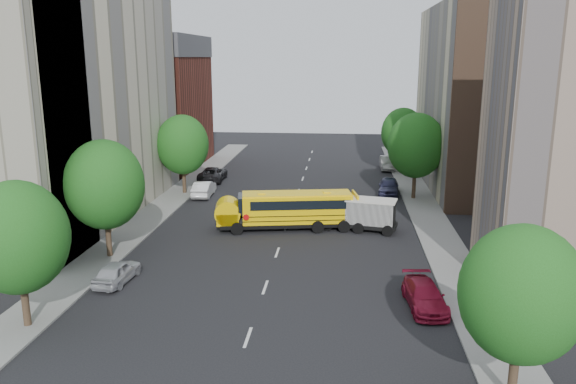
# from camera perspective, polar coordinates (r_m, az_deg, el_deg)

# --- Properties ---
(ground) EXTENTS (120.00, 120.00, 0.00)m
(ground) POSITION_cam_1_polar(r_m,az_deg,el_deg) (40.39, -0.77, -5.21)
(ground) COLOR black
(ground) RESTS_ON ground
(sidewalk_left) EXTENTS (3.00, 80.00, 0.12)m
(sidewalk_left) POSITION_cam_1_polar(r_m,az_deg,el_deg) (47.60, -13.99, -2.63)
(sidewalk_left) COLOR slate
(sidewalk_left) RESTS_ON ground
(sidewalk_right) EXTENTS (3.00, 80.00, 0.12)m
(sidewalk_right) POSITION_cam_1_polar(r_m,az_deg,el_deg) (45.48, 14.54, -3.42)
(sidewalk_right) COLOR slate
(sidewalk_right) RESTS_ON ground
(lane_markings) EXTENTS (0.15, 64.00, 0.01)m
(lane_markings) POSITION_cam_1_polar(r_m,az_deg,el_deg) (49.91, 0.51, -1.53)
(lane_markings) COLOR silver
(lane_markings) RESTS_ON ground
(building_left_cream) EXTENTS (10.00, 26.00, 20.00)m
(building_left_cream) POSITION_cam_1_polar(r_m,az_deg,el_deg) (49.42, -21.48, 9.16)
(building_left_cream) COLOR beige
(building_left_cream) RESTS_ON ground
(building_left_redbrick) EXTENTS (10.00, 15.00, 13.00)m
(building_left_redbrick) POSITION_cam_1_polar(r_m,az_deg,el_deg) (69.97, -13.10, 7.87)
(building_left_redbrick) COLOR maroon
(building_left_redbrick) RESTS_ON ground
(building_right_far) EXTENTS (10.00, 22.00, 18.00)m
(building_right_far) POSITION_cam_1_polar(r_m,az_deg,el_deg) (59.74, 19.13, 8.98)
(building_right_far) COLOR beige
(building_right_far) RESTS_ON ground
(building_right_sidewall) EXTENTS (10.10, 0.30, 18.00)m
(building_right_sidewall) POSITION_cam_1_polar(r_m,az_deg,el_deg) (49.13, 22.04, 7.91)
(building_right_sidewall) COLOR brown
(building_right_sidewall) RESTS_ON ground
(street_tree_0) EXTENTS (4.80, 4.80, 7.41)m
(street_tree_0) POSITION_cam_1_polar(r_m,az_deg,el_deg) (29.66, -25.77, -4.19)
(street_tree_0) COLOR #38281C
(street_tree_0) RESTS_ON ground
(street_tree_1) EXTENTS (5.12, 5.12, 7.90)m
(street_tree_1) POSITION_cam_1_polar(r_m,az_deg,el_deg) (38.14, -18.15, 0.70)
(street_tree_1) COLOR #38281C
(street_tree_1) RESTS_ON ground
(street_tree_2) EXTENTS (4.99, 4.99, 7.71)m
(street_tree_2) POSITION_cam_1_polar(r_m,az_deg,el_deg) (54.82, -10.67, 4.75)
(street_tree_2) COLOR #38281C
(street_tree_2) RESTS_ON ground
(street_tree_3) EXTENTS (4.61, 4.61, 7.11)m
(street_tree_3) POSITION_cam_1_polar(r_m,az_deg,el_deg) (22.76, 22.65, -9.57)
(street_tree_3) COLOR #38281C
(street_tree_3) RESTS_ON ground
(street_tree_4) EXTENTS (5.25, 5.25, 8.10)m
(street_tree_4) POSITION_cam_1_polar(r_m,az_deg,el_deg) (53.03, 12.88, 4.62)
(street_tree_4) COLOR #38281C
(street_tree_4) RESTS_ON ground
(street_tree_5) EXTENTS (4.86, 4.86, 7.51)m
(street_tree_5) POSITION_cam_1_polar(r_m,az_deg,el_deg) (64.89, 11.58, 5.93)
(street_tree_5) COLOR #38281C
(street_tree_5) RESTS_ON ground
(school_bus) EXTENTS (10.64, 4.12, 2.93)m
(school_bus) POSITION_cam_1_polar(r_m,az_deg,el_deg) (43.20, -0.16, -1.69)
(school_bus) COLOR black
(school_bus) RESTS_ON ground
(safari_truck) EXTENTS (6.10, 3.22, 2.49)m
(safari_truck) POSITION_cam_1_polar(r_m,az_deg,el_deg) (43.42, 7.24, -2.16)
(safari_truck) COLOR black
(safari_truck) RESTS_ON ground
(parked_car_0) EXTENTS (1.90, 4.04, 1.34)m
(parked_car_0) POSITION_cam_1_polar(r_m,az_deg,el_deg) (34.88, -16.98, -7.76)
(parked_car_0) COLOR #AFB0B6
(parked_car_0) RESTS_ON ground
(parked_car_1) EXTENTS (1.74, 4.58, 1.49)m
(parked_car_1) POSITION_cam_1_polar(r_m,az_deg,el_deg) (54.24, -8.54, 0.35)
(parked_car_1) COLOR white
(parked_car_1) RESTS_ON ground
(parked_car_2) EXTENTS (2.64, 5.49, 1.51)m
(parked_car_2) POSITION_cam_1_polar(r_m,az_deg,el_deg) (61.00, -7.65, 1.85)
(parked_car_2) COLOR black
(parked_car_2) RESTS_ON ground
(parked_car_3) EXTENTS (2.29, 4.72, 1.32)m
(parked_car_3) POSITION_cam_1_polar(r_m,az_deg,el_deg) (31.12, 13.71, -10.19)
(parked_car_3) COLOR maroon
(parked_car_3) RESTS_ON ground
(parked_car_4) EXTENTS (2.29, 4.84, 1.60)m
(parked_car_4) POSITION_cam_1_polar(r_m,az_deg,el_deg) (55.24, 10.18, 0.58)
(parked_car_4) COLOR #303154
(parked_car_4) RESTS_ON ground
(parked_car_5) EXTENTS (1.65, 4.72, 1.56)m
(parked_car_5) POSITION_cam_1_polar(r_m,az_deg,el_deg) (67.53, 10.06, 2.92)
(parked_car_5) COLOR gray
(parked_car_5) RESTS_ON ground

